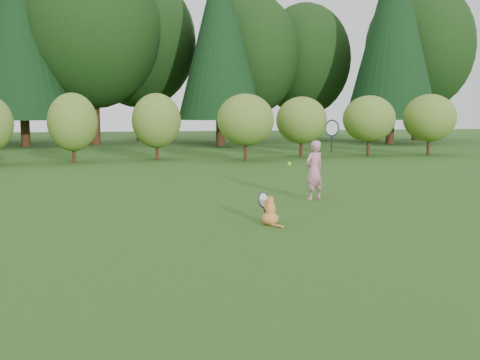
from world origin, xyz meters
name	(u,v)px	position (x,y,z in m)	size (l,w,h in m)	color
ground	(239,230)	(0.00, 0.00, 0.00)	(100.00, 100.00, 0.00)	#224E16
shrub_row	(163,125)	(0.00, 13.00, 1.40)	(28.00, 3.00, 2.80)	olive
woodland_backdrop	(145,12)	(0.00, 23.00, 7.50)	(48.00, 10.00, 15.00)	black
child	(315,169)	(2.26, 2.57, 0.67)	(0.73, 0.49, 1.91)	pink
cat	(270,210)	(0.60, 0.31, 0.25)	(0.33, 0.66, 0.66)	#B56D22
tennis_ball	(289,164)	(0.94, 0.34, 1.01)	(0.06, 0.06, 0.06)	#B7EE1C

